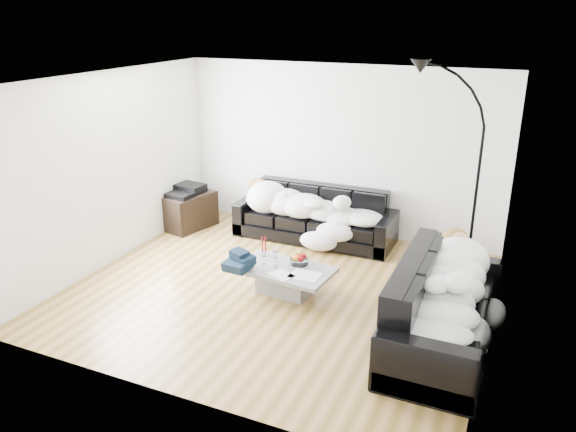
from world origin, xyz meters
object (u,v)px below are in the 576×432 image
at_px(candle_right, 265,246).
at_px(floor_lamp, 477,187).
at_px(sofa_right, 445,305).
at_px(stereo, 187,190).
at_px(sleeper_right, 447,287).
at_px(sleeper_back, 314,201).
at_px(coffee_table, 285,280).
at_px(av_cabinet, 188,210).
at_px(sofa_back, 315,215).
at_px(wine_glass_a, 275,254).
at_px(wine_glass_c, 275,260).
at_px(shoes, 294,284).
at_px(candle_left, 262,246).
at_px(fruit_bowl, 299,259).
at_px(wine_glass_b, 264,258).

relative_size(candle_right, floor_lamp, 0.10).
xyz_separation_m(sofa_right, stereo, (-4.34, 1.79, 0.18)).
height_order(sleeper_right, candle_right, sleeper_right).
relative_size(sleeper_back, coffee_table, 1.76).
bearing_deg(av_cabinet, sofa_back, 23.87).
xyz_separation_m(sofa_back, floor_lamp, (2.31, -0.29, 0.81)).
bearing_deg(wine_glass_a, wine_glass_c, -64.30).
xyz_separation_m(wine_glass_a, floor_lamp, (2.20, 1.36, 0.78)).
bearing_deg(stereo, sleeper_back, 14.38).
xyz_separation_m(sleeper_right, stereo, (-4.34, 1.79, -0.02)).
relative_size(sofa_right, stereo, 5.09).
xyz_separation_m(sofa_back, shoes, (0.35, -1.62, -0.35)).
xyz_separation_m(candle_right, stereo, (-1.97, 1.18, 0.16)).
distance_m(coffee_table, candle_right, 0.55).
distance_m(sleeper_back, wine_glass_c, 1.77).
xyz_separation_m(coffee_table, wine_glass_a, (-0.19, 0.14, 0.26)).
bearing_deg(sleeper_right, stereo, 67.55).
height_order(candle_left, shoes, candle_left).
height_order(sofa_right, shoes, sofa_right).
distance_m(fruit_bowl, wine_glass_a, 0.31).
bearing_deg(wine_glass_a, sofa_back, 93.77).
relative_size(candle_left, candle_right, 1.02).
height_order(wine_glass_a, candle_left, candle_left).
relative_size(sleeper_back, av_cabinet, 2.50).
relative_size(sleeper_back, wine_glass_a, 11.25).
relative_size(sleeper_right, shoes, 4.89).
bearing_deg(sleeper_back, shoes, -77.27).
xyz_separation_m(sofa_back, sleeper_right, (2.28, -2.14, 0.26)).
relative_size(coffee_table, wine_glass_c, 6.34).
height_order(sleeper_right, wine_glass_a, sleeper_right).
distance_m(sofa_right, coffee_table, 2.03).
xyz_separation_m(stereo, floor_lamp, (4.37, 0.05, 0.58)).
bearing_deg(fruit_bowl, sleeper_back, 105.01).
bearing_deg(wine_glass_c, fruit_bowl, 39.37).
distance_m(candle_right, av_cabinet, 2.31).
xyz_separation_m(wine_glass_b, candle_right, (-0.11, 0.27, 0.04)).
bearing_deg(sleeper_back, fruit_bowl, -74.99).
distance_m(candle_left, shoes, 0.63).
distance_m(candle_left, av_cabinet, 2.30).
bearing_deg(stereo, candle_right, -24.74).
distance_m(sofa_right, wine_glass_c, 2.12).
bearing_deg(coffee_table, sofa_right, -10.04).
bearing_deg(fruit_bowl, shoes, -176.55).
xyz_separation_m(sleeper_back, av_cabinet, (-2.06, -0.29, -0.34)).
bearing_deg(wine_glass_a, sleeper_back, 93.89).
distance_m(sleeper_back, candle_left, 1.52).
xyz_separation_m(sleeper_right, fruit_bowl, (-1.86, 0.52, -0.24)).
distance_m(wine_glass_c, av_cabinet, 2.68).
xyz_separation_m(sofa_right, sleeper_back, (-2.28, 2.09, 0.17)).
bearing_deg(candle_left, fruit_bowl, -5.65).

